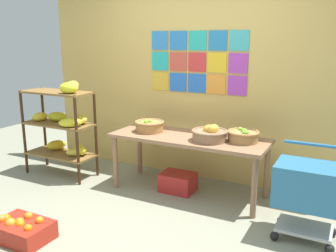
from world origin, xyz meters
name	(u,v)px	position (x,y,z in m)	size (l,w,h in m)	color
ground	(131,229)	(0.00, 0.00, 0.00)	(9.12, 9.12, 0.00)	gray
back_wall_with_art	(199,73)	(0.00, 1.59, 1.35)	(4.42, 0.07, 2.69)	tan
banana_shelf_unit	(64,123)	(-1.54, 0.82, 0.70)	(0.94, 0.54, 1.25)	#37200E
display_table	(189,143)	(0.13, 1.04, 0.60)	(1.79, 0.67, 0.68)	#92684B
fruit_basket_back_right	(210,134)	(0.40, 0.97, 0.76)	(0.39, 0.39, 0.19)	#8B694B
fruit_basket_left	(149,126)	(-0.39, 1.03, 0.75)	(0.35, 0.35, 0.15)	#A57540
fruit_basket_centre	(243,136)	(0.73, 1.09, 0.75)	(0.34, 0.34, 0.15)	#9D7745
produce_crate_under_table	(178,182)	(0.00, 1.02, 0.11)	(0.39, 0.30, 0.22)	#B42423
orange_crate_foreground	(22,230)	(-0.77, -0.59, 0.09)	(0.51, 0.35, 0.22)	#AC2719
shopping_cart	(308,188)	(1.47, 0.59, 0.48)	(0.55, 0.46, 0.83)	black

